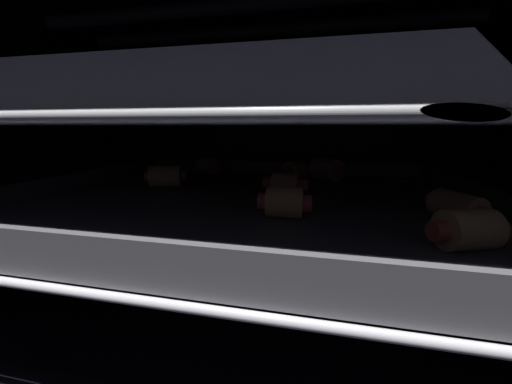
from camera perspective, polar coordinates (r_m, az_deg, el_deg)
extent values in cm
cube|color=black|center=(38.27, -0.59, -21.17)|extent=(62.32, 45.66, 1.20)
cube|color=black|center=(53.78, 4.74, 8.89)|extent=(62.32, 1.20, 34.39)
cube|color=black|center=(48.92, -38.38, 5.84)|extent=(1.20, 43.26, 34.39)
cylinder|color=#333338|center=(33.88, -0.74, 33.05)|extent=(47.94, 1.45, 1.45)
cylinder|color=#333338|center=(41.25, 2.12, 29.29)|extent=(47.94, 1.45, 1.45)
cylinder|color=#B7B7BC|center=(47.85, -35.67, -0.64)|extent=(0.58, 42.39, 0.58)
cylinder|color=#B7B7BC|center=(16.74, -16.32, -20.68)|extent=(56.38, 0.58, 0.58)
cylinder|color=#B7B7BC|center=(20.41, -9.86, -13.89)|extent=(56.38, 0.58, 0.58)
cylinder|color=#B7B7BC|center=(24.44, -5.67, -9.16)|extent=(56.38, 0.58, 0.58)
cylinder|color=#B7B7BC|center=(28.68, -2.77, -5.76)|extent=(56.38, 0.58, 0.58)
cylinder|color=#B7B7BC|center=(33.04, -0.64, -3.23)|extent=(56.38, 0.58, 0.58)
cylinder|color=#B7B7BC|center=(37.49, 0.98, -1.30)|extent=(56.38, 0.58, 0.58)
cylinder|color=#B7B7BC|center=(41.99, 2.25, 0.22)|extent=(56.38, 0.58, 0.58)
cylinder|color=#B7B7BC|center=(46.54, 3.27, 1.45)|extent=(56.38, 0.58, 0.58)
cylinder|color=#B7B7BC|center=(51.12, 4.12, 2.45)|extent=(56.38, 0.58, 0.58)
cube|color=#4C4C51|center=(32.82, -0.64, -1.86)|extent=(47.33, 37.14, 1.06)
cube|color=#4C4C51|center=(16.13, -15.69, -12.51)|extent=(47.33, 0.80, 1.97)
cube|color=#4C4C51|center=(50.10, 4.05, 4.95)|extent=(47.33, 0.80, 1.97)
cube|color=#4C4C51|center=(43.92, -31.74, 1.97)|extent=(0.80, 37.14, 1.97)
cube|color=#4C4C51|center=(35.54, 38.99, -1.10)|extent=(0.80, 37.14, 1.97)
cylinder|color=tan|center=(25.13, 5.70, -2.02)|extent=(3.12, 2.78, 2.73)
cylinder|color=#C64C42|center=(25.38, 1.36, -1.81)|extent=(0.81, 1.50, 1.49)
cylinder|color=#C64C42|center=(25.02, 10.10, -2.22)|extent=(0.81, 1.50, 1.49)
cylinder|color=tan|center=(23.00, 36.23, -6.00)|extent=(3.93, 3.58, 2.65)
cylinder|color=#C64C42|center=(24.44, 39.74, -5.51)|extent=(1.25, 1.51, 1.29)
cylinder|color=#C64C42|center=(21.66, 32.27, -6.53)|extent=(1.25, 1.51, 1.29)
cylinder|color=tan|center=(43.84, 7.73, 4.32)|extent=(3.89, 3.90, 2.83)
cylinder|color=#C64C42|center=(42.43, 6.39, 4.08)|extent=(1.74, 1.36, 1.65)
cylinder|color=#C64C42|center=(45.26, 9.00, 4.54)|extent=(1.74, 1.36, 1.65)
cylinder|color=tan|center=(49.45, -9.41, 5.19)|extent=(4.36, 4.09, 2.80)
cylinder|color=#C64C42|center=(47.75, -7.64, 4.98)|extent=(1.58, 1.65, 1.28)
cylinder|color=#C64C42|center=(51.20, -11.06, 5.38)|extent=(1.58, 1.65, 1.28)
cylinder|color=tan|center=(39.69, -17.38, 3.01)|extent=(4.61, 3.89, 2.87)
cylinder|color=#C64C42|center=(40.28, -20.59, 2.91)|extent=(1.03, 1.45, 1.31)
cylinder|color=#C64C42|center=(39.23, -14.07, 3.10)|extent=(1.03, 1.45, 1.31)
cylinder|color=tan|center=(33.73, 5.91, 1.64)|extent=(3.46, 3.02, 2.58)
cylinder|color=#C64C42|center=(34.34, 2.48, 1.89)|extent=(1.35, 1.55, 1.39)
cylinder|color=#C64C42|center=(33.25, 9.46, 1.37)|extent=(1.35, 1.55, 1.39)
cylinder|color=tan|center=(29.36, 34.82, -2.41)|extent=(3.79, 4.56, 2.46)
cylinder|color=#C64C42|center=(31.02, 31.72, -1.32)|extent=(1.49, 1.30, 1.24)
cylinder|color=#C64C42|center=(27.80, 38.29, -3.61)|extent=(1.49, 1.30, 1.24)
cylinder|color=tan|center=(43.79, 13.79, 4.39)|extent=(5.20, 5.25, 3.33)
cylinder|color=#C64C42|center=(45.54, 11.70, 4.80)|extent=(1.89, 1.82, 1.89)
cylinder|color=#C64C42|center=(42.12, 16.04, 3.94)|extent=(1.89, 1.82, 1.89)
cylinder|color=#B7B7BC|center=(46.99, -37.20, 10.81)|extent=(0.67, 42.39, 0.67)
cylinder|color=#B7B7BC|center=(13.71, -19.75, 14.09)|extent=(56.38, 0.67, 0.67)
cylinder|color=#B7B7BC|center=(17.11, -12.77, 14.09)|extent=(56.38, 0.67, 0.67)
cylinder|color=#B7B7BC|center=(20.68, -8.15, 13.98)|extent=(56.38, 0.67, 0.67)
cylinder|color=#B7B7BC|center=(24.33, -4.90, 13.85)|extent=(56.38, 0.67, 0.67)
cylinder|color=#B7B7BC|center=(28.03, -2.51, 13.73)|extent=(56.38, 0.67, 0.67)
cylinder|color=#B7B7BC|center=(31.77, -0.68, 13.62)|extent=(56.38, 0.67, 0.67)
cylinder|color=#B7B7BC|center=(35.54, 0.76, 13.52)|extent=(56.38, 0.67, 0.67)
cylinder|color=#B7B7BC|center=(39.32, 1.92, 13.44)|extent=(56.38, 0.67, 0.67)
cylinder|color=#B7B7BC|center=(43.11, 2.88, 13.37)|extent=(56.38, 0.67, 0.67)
cylinder|color=#B7B7BC|center=(46.92, 3.68, 13.30)|extent=(56.38, 0.67, 0.67)
cylinder|color=#B7B7BC|center=(50.73, 4.36, 13.25)|extent=(56.38, 0.67, 0.67)
cube|color=gray|center=(31.80, -0.69, 15.10)|extent=(47.33, 37.14, 0.97)
cube|color=gray|center=(14.88, -18.01, 22.17)|extent=(47.33, 0.80, 1.57)
cube|color=gray|center=(49.71, 4.22, 15.67)|extent=(47.33, 0.80, 1.57)
cube|color=gray|center=(43.48, -33.21, 14.13)|extent=(0.80, 37.14, 1.57)
cube|color=gray|center=(34.99, 41.18, 13.93)|extent=(0.80, 37.14, 1.57)
cylinder|color=tan|center=(37.99, -28.99, 16.22)|extent=(5.08, 4.84, 3.04)
cylinder|color=#C64C42|center=(38.27, -32.82, 15.76)|extent=(1.61, 1.76, 1.52)
cylinder|color=#C64C42|center=(37.86, -25.10, 16.61)|extent=(1.61, 1.76, 1.52)
cylinder|color=tan|center=(26.47, 8.95, 19.63)|extent=(4.56, 4.43, 2.89)
cylinder|color=#C64C42|center=(27.86, 5.47, 19.37)|extent=(1.40, 1.58, 1.49)
cylinder|color=#C64C42|center=(25.18, 12.80, 19.84)|extent=(1.40, 1.58, 1.49)
cylinder|color=tan|center=(37.71, 33.45, 15.31)|extent=(3.41, 3.63, 2.46)
cylinder|color=#C64C42|center=(39.14, 31.43, 15.38)|extent=(1.57, 1.41, 1.29)
cylinder|color=#C64C42|center=(36.33, 35.63, 15.23)|extent=(1.57, 1.41, 1.29)
cylinder|color=tan|center=(25.34, -1.73, 19.73)|extent=(4.23, 4.05, 2.58)
cylinder|color=#C64C42|center=(23.77, 1.85, 20.20)|extent=(1.62, 1.76, 1.51)
cylinder|color=#C64C42|center=(26.99, -4.87, 19.26)|extent=(1.62, 1.76, 1.51)
cylinder|color=tan|center=(42.32, 10.84, 16.67)|extent=(3.87, 3.48, 2.55)
cylinder|color=#C64C42|center=(43.08, 8.29, 16.69)|extent=(1.21, 1.63, 1.45)
cylinder|color=#C64C42|center=(41.63, 13.49, 16.62)|extent=(1.21, 1.63, 1.45)
cylinder|color=tan|center=(23.09, -10.29, 20.74)|extent=(4.20, 4.65, 2.99)
cylinder|color=#C64C42|center=(24.90, -6.07, 20.27)|extent=(1.67, 1.54, 1.35)
cylinder|color=#C64C42|center=(21.41, -15.23, 21.17)|extent=(1.67, 1.54, 1.35)
cylinder|color=#C64C42|center=(24.63, 41.31, 17.01)|extent=(1.73, 1.69, 1.32)
cylinder|color=tan|center=(35.23, -36.01, 15.47)|extent=(3.46, 4.36, 2.63)
cylinder|color=#C64C42|center=(34.07, -39.82, 15.15)|extent=(1.63, 1.47, 1.40)
cylinder|color=#C64C42|center=(36.53, -32.45, 15.72)|extent=(1.63, 1.47, 1.40)
cylinder|color=tan|center=(21.63, 34.44, 19.36)|extent=(4.19, 3.21, 2.97)
cylinder|color=#C64C42|center=(22.51, 40.96, 18.17)|extent=(1.23, 1.70, 1.64)
cylinder|color=#C64C42|center=(21.04, 27.36, 20.38)|extent=(1.23, 1.70, 1.64)
cylinder|color=tan|center=(30.35, 12.49, 18.51)|extent=(4.24, 4.19, 2.82)
cylinder|color=#C64C42|center=(29.18, 15.50, 18.60)|extent=(1.38, 1.49, 1.44)
cylinder|color=#C64C42|center=(31.59, 9.72, 18.38)|extent=(1.38, 1.49, 1.44)
cylinder|color=tan|center=(37.80, -13.29, 17.08)|extent=(4.73, 4.63, 2.56)
cylinder|color=#C64C42|center=(38.55, -9.81, 17.13)|extent=(1.44, 1.49, 1.46)
cylinder|color=#C64C42|center=(37.17, -16.90, 16.96)|extent=(1.44, 1.49, 1.46)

